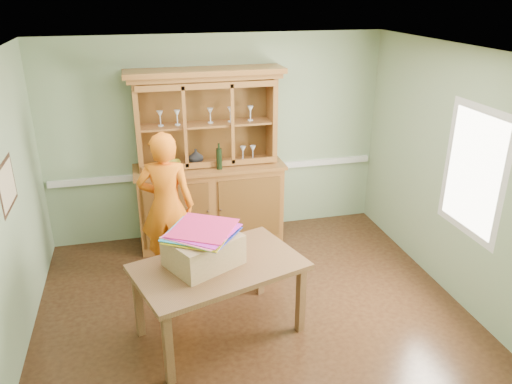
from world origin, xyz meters
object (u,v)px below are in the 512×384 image
object	(u,v)px
cardboard_box	(203,250)
china_hutch	(209,184)
dining_table	(219,273)
person	(167,206)

from	to	relation	value
cardboard_box	china_hutch	bearing A→B (deg)	79.62
dining_table	person	distance (m)	1.34
china_hutch	person	size ratio (longest dim) A/B	1.30
china_hutch	dining_table	bearing A→B (deg)	-96.39
china_hutch	cardboard_box	world-z (taller)	china_hutch
dining_table	person	size ratio (longest dim) A/B	1.00
china_hutch	person	bearing A→B (deg)	-129.37
china_hutch	dining_table	xyz separation A→B (m)	(-0.23, -2.02, -0.12)
china_hutch	cardboard_box	distance (m)	2.01
dining_table	cardboard_box	distance (m)	0.28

